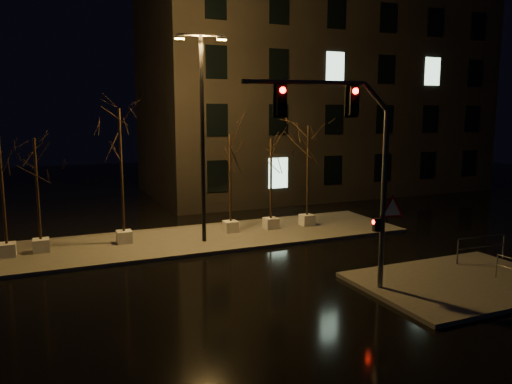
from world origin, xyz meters
name	(u,v)px	position (x,y,z in m)	size (l,w,h in m)	color
ground	(224,283)	(0.00, 0.00, 0.00)	(90.00, 90.00, 0.00)	black
median	(179,241)	(0.00, 6.00, 0.07)	(22.00, 5.00, 0.15)	#4A4842
sidewalk_corner	(461,282)	(7.50, -3.50, 0.07)	(7.00, 5.00, 0.15)	#4A4842
building	(314,92)	(14.00, 18.00, 7.50)	(25.00, 12.00, 15.00)	black
tree_0	(0,154)	(-7.10, 6.08, 4.31)	(1.80, 1.80, 5.49)	beige
tree_1	(36,164)	(-5.84, 6.30, 3.86)	(1.80, 1.80, 4.89)	beige
tree_2	(120,139)	(-2.40, 6.41, 4.79)	(1.80, 1.80, 6.12)	beige
tree_3	(230,156)	(2.70, 6.42, 3.87)	(1.80, 1.80, 4.89)	beige
tree_4	(271,159)	(4.81, 6.29, 3.66)	(1.80, 1.80, 4.63)	beige
tree_5	(308,148)	(6.87, 6.26, 4.14)	(1.80, 1.80, 5.26)	beige
traffic_signal_mast	(354,156)	(3.42, -2.75, 4.57)	(5.45, 0.99, 6.73)	#525559
streetlight_main	(202,125)	(0.98, 5.27, 5.40)	(2.26, 0.76, 9.09)	black
guard_rail_a	(481,245)	(10.00, -2.04, 0.80)	(2.29, 0.23, 0.99)	#525559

